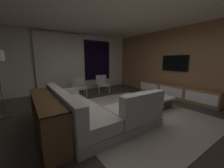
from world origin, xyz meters
The scene contains 13 objects.
floor centered at (0.00, 0.00, 0.00)m, with size 9.20×9.20×0.00m, color #332B26.
back_wall_with_window centered at (-0.06, 3.62, 1.34)m, with size 6.60×0.30×2.70m.
media_wall centered at (3.06, 0.00, 1.35)m, with size 0.12×7.80×2.70m.
ceiling centered at (0.00, 0.00, 2.70)m, with size 8.20×8.20×0.00m, color beige.
area_rug centered at (0.35, -0.10, 0.01)m, with size 3.20×3.80×0.01m, color gray.
sectional_couch centered at (-0.84, -0.05, 0.29)m, with size 1.98×2.50×0.82m.
coffee_table centered at (1.17, -0.03, 0.19)m, with size 1.16×1.16×0.36m.
book_stack_on_coffee_table centered at (0.97, 0.09, 0.42)m, with size 0.29×0.20×0.11m.
accent_chair_near_window centered at (0.97, 2.54, 0.43)m, with size 0.66×0.67×0.78m.
accent_chair_by_curtain centered at (-0.15, 2.51, 0.43)m, with size 0.65×0.67×0.78m.
media_console centered at (2.77, 0.05, 0.25)m, with size 0.46×3.10×0.52m.
mounted_tv centered at (2.95, 0.25, 1.35)m, with size 0.05×1.06×0.61m.
console_table_behind_couch centered at (-1.75, 0.09, 0.42)m, with size 0.40×2.10×0.74m.
Camera 1 is at (-2.08, -2.74, 1.47)m, focal length 21.38 mm.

